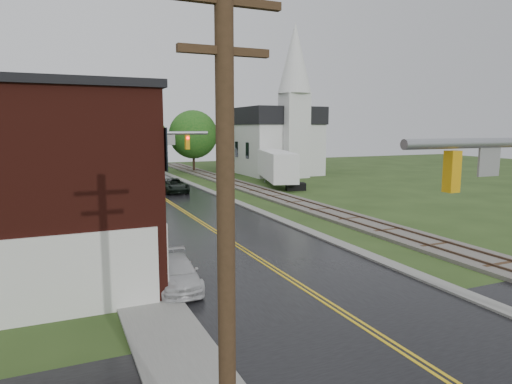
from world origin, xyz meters
TOP-DOWN VIEW (x-y plane):
  - main_road at (0.00, 30.00)m, footprint 10.00×90.00m
  - cross_road at (0.00, 2.00)m, footprint 60.00×9.00m
  - curb_right at (5.40, 35.00)m, footprint 0.80×70.00m
  - sidewalk_left at (-6.20, 25.00)m, footprint 2.40×50.00m
  - yellow_house at (-11.00, 26.00)m, footprint 8.00×7.00m
  - darkred_building at (-10.00, 35.00)m, footprint 7.00×6.00m
  - church at (20.00, 53.74)m, footprint 10.40×18.40m
  - railroad at (10.00, 35.00)m, footprint 3.20×80.00m
  - traffic_signal_far at (-3.47, 27.00)m, footprint 7.34×0.43m
  - utility_pole_a at (-6.80, 0.00)m, footprint 1.80×0.28m
  - utility_pole_b at (-6.80, 22.00)m, footprint 1.80×0.28m
  - utility_pole_c at (-6.80, 44.00)m, footprint 1.80×0.28m
  - tree_left_e at (-8.85, 45.90)m, footprint 6.40×6.40m
  - suv_dark at (1.85, 39.17)m, footprint 2.37×5.13m
  - pickup_white at (-4.80, 11.58)m, footprint 2.04×4.33m
  - semi_trailer at (14.08, 40.25)m, footprint 6.11×12.67m

SIDE VIEW (x-z plane):
  - main_road at x=0.00m, z-range -0.01..0.01m
  - cross_road at x=0.00m, z-range -0.01..0.01m
  - curb_right at x=5.40m, z-range -0.06..0.06m
  - sidewalk_left at x=-6.20m, z-range -0.06..0.06m
  - railroad at x=10.00m, z-range -0.04..0.26m
  - pickup_white at x=-4.80m, z-range 0.00..1.22m
  - suv_dark at x=1.85m, z-range 0.00..1.43m
  - darkred_building at x=-10.00m, z-range 0.00..4.40m
  - semi_trailer at x=14.08m, z-range 0.36..4.27m
  - yellow_house at x=-11.00m, z-range 0.00..6.40m
  - utility_pole_a at x=-6.80m, z-range 0.22..9.22m
  - utility_pole_b at x=-6.80m, z-range 0.22..9.22m
  - utility_pole_c at x=-6.80m, z-range 0.22..9.22m
  - tree_left_e at x=-8.85m, z-range 0.73..8.89m
  - traffic_signal_far at x=-3.47m, z-range 1.37..8.57m
  - church at x=20.00m, z-range -4.17..15.83m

